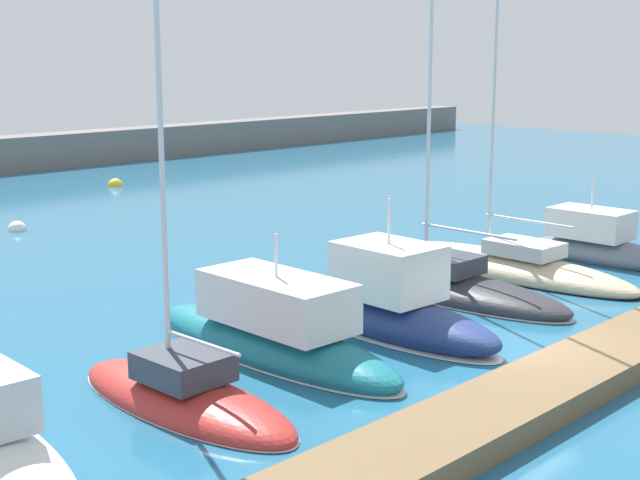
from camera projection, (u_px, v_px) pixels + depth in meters
The scene contains 10 objects.
ground_plane at pixel (516, 360), 22.04m from camera, with size 120.00×120.00×0.00m, color #236084.
dock_pier at pixel (586, 368), 20.74m from camera, with size 29.06×2.06×0.53m, color brown.
sailboat_red_second at pixel (184, 397), 19.19m from camera, with size 2.25×6.51×11.69m.
motorboat_teal_third at pixel (271, 332), 22.49m from camera, with size 2.57×8.55×3.41m.
motorboat_navy_fourth at pixel (389, 305), 24.19m from camera, with size 2.56×7.16×3.78m.
sailboat_charcoal_fifth at pixel (440, 284), 28.17m from camera, with size 2.89×9.29×18.36m.
sailboat_sand_sixth at pixel (505, 266), 30.74m from camera, with size 2.91×10.00×19.22m.
motorboat_slate_seventh at pixel (602, 245), 32.58m from camera, with size 2.01×6.01×3.09m.
mooring_buoy_yellow at pixel (115, 186), 50.63m from camera, with size 0.85×0.85×0.85m, color yellow.
mooring_buoy_white at pixel (17, 230), 38.09m from camera, with size 0.79×0.79×0.79m, color white.
Camera 1 is at (-18.35, -11.25, 7.28)m, focal length 51.51 mm.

